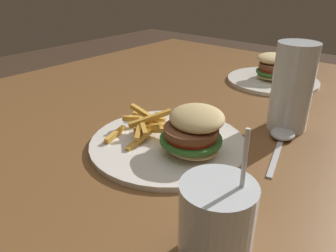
% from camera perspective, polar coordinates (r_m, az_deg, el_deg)
% --- Properties ---
extents(dining_table, '(1.48, 1.25, 0.70)m').
position_cam_1_polar(dining_table, '(0.79, 13.75, -3.44)').
color(dining_table, brown).
rests_on(dining_table, ground_plane).
extents(meal_plate_near, '(0.30, 0.30, 0.09)m').
position_cam_1_polar(meal_plate_near, '(0.61, 1.57, -2.04)').
color(meal_plate_near, white).
rests_on(meal_plate_near, dining_table).
extents(beer_glass, '(0.08, 0.08, 0.18)m').
position_cam_1_polar(beer_glass, '(0.71, 20.77, 6.13)').
color(beer_glass, silver).
rests_on(beer_glass, dining_table).
extents(juice_glass, '(0.08, 0.08, 0.17)m').
position_cam_1_polar(juice_glass, '(0.38, 8.35, -16.78)').
color(juice_glass, silver).
rests_on(juice_glass, dining_table).
extents(spoon, '(0.08, 0.19, 0.02)m').
position_cam_1_polar(spoon, '(0.69, 19.27, -1.52)').
color(spoon, silver).
rests_on(spoon, dining_table).
extents(meal_plate_far, '(0.26, 0.26, 0.09)m').
position_cam_1_polar(meal_plate_far, '(1.03, 17.80, 8.55)').
color(meal_plate_far, white).
rests_on(meal_plate_far, dining_table).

